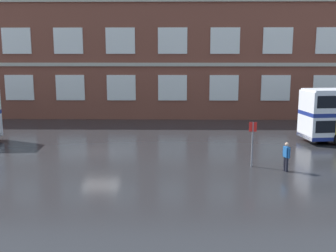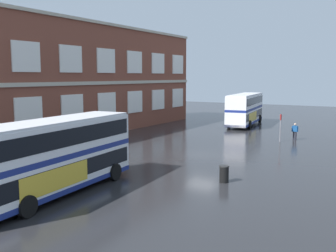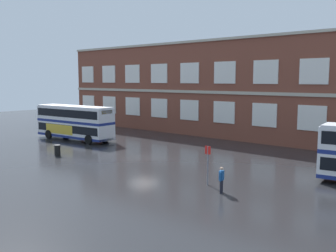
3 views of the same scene
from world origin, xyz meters
name	(u,v)px [view 2 (image 2 of 3)]	position (x,y,z in m)	size (l,w,h in m)	color
ground_plane	(181,153)	(0.00, 2.00, 0.00)	(120.00, 120.00, 0.00)	#232326
brick_terminal_building	(21,81)	(-2.93, 17.98, 5.89)	(52.53, 8.19, 12.08)	brown
double_decker_near	(54,155)	(-13.78, 2.14, 2.15)	(11.18, 3.58, 4.07)	silver
double_decker_middle	(245,109)	(20.50, 3.77, 2.15)	(11.25, 4.04, 4.07)	silver
waiting_passenger	(295,131)	(11.58, -4.66, 0.93)	(0.34, 0.64, 1.70)	black
bus_stand_flag	(281,125)	(9.81, -3.67, 1.64)	(0.44, 0.10, 2.70)	slate
station_litter_bin	(224,174)	(-6.83, -4.74, 0.52)	(0.60, 0.60, 1.03)	black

